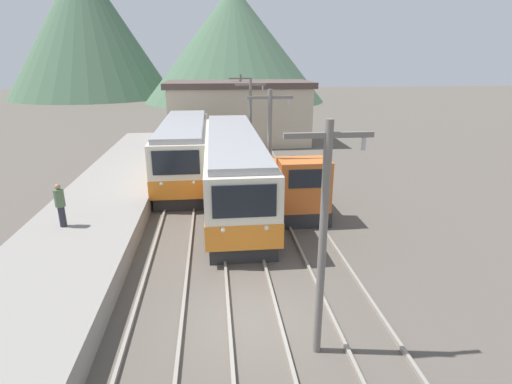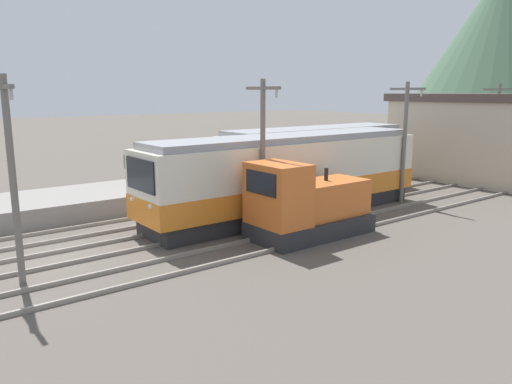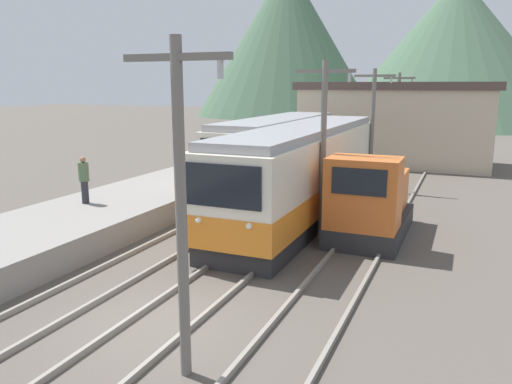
{
  "view_description": "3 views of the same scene",
  "coord_description": "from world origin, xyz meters",
  "px_view_note": "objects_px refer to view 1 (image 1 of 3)",
  "views": [
    {
      "loc": [
        -0.8,
        -9.92,
        7.24
      ],
      "look_at": [
        0.99,
        6.55,
        1.72
      ],
      "focal_mm": 28.0,
      "sensor_mm": 36.0,
      "label": 1
    },
    {
      "loc": [
        16.9,
        -4.55,
        5.55
      ],
      "look_at": [
        0.94,
        7.73,
        1.49
      ],
      "focal_mm": 35.0,
      "sensor_mm": 36.0,
      "label": 2
    },
    {
      "loc": [
        6.16,
        -8.7,
        5.24
      ],
      "look_at": [
        -0.27,
        6.38,
        1.72
      ],
      "focal_mm": 35.0,
      "sensor_mm": 36.0,
      "label": 3
    }
  ],
  "objects_px": {
    "commuter_train_left": "(185,153)",
    "person_on_platform": "(60,204)",
    "shunting_locomotive": "(297,188)",
    "catenary_mast_near": "(323,234)",
    "catenary_mast_far": "(251,122)",
    "catenary_mast_distant": "(241,106)",
    "commuter_train_center": "(234,171)",
    "catenary_mast_mid": "(270,151)"
  },
  "relations": [
    {
      "from": "commuter_train_left",
      "to": "person_on_platform",
      "type": "relative_size",
      "value": 6.66
    },
    {
      "from": "commuter_train_left",
      "to": "person_on_platform",
      "type": "bearing_deg",
      "value": -115.15
    },
    {
      "from": "catenary_mast_near",
      "to": "person_on_platform",
      "type": "bearing_deg",
      "value": 140.47
    },
    {
      "from": "commuter_train_left",
      "to": "catenary_mast_far",
      "type": "height_order",
      "value": "catenary_mast_far"
    },
    {
      "from": "catenary_mast_far",
      "to": "catenary_mast_distant",
      "type": "height_order",
      "value": "same"
    },
    {
      "from": "catenary_mast_far",
      "to": "person_on_platform",
      "type": "height_order",
      "value": "catenary_mast_far"
    },
    {
      "from": "catenary_mast_near",
      "to": "catenary_mast_far",
      "type": "height_order",
      "value": "same"
    },
    {
      "from": "catenary_mast_far",
      "to": "person_on_platform",
      "type": "distance_m",
      "value": 13.99
    },
    {
      "from": "commuter_train_left",
      "to": "catenary_mast_mid",
      "type": "bearing_deg",
      "value": -58.92
    },
    {
      "from": "catenary_mast_near",
      "to": "catenary_mast_mid",
      "type": "height_order",
      "value": "same"
    },
    {
      "from": "catenary_mast_distant",
      "to": "shunting_locomotive",
      "type": "bearing_deg",
      "value": -85.02
    },
    {
      "from": "catenary_mast_far",
      "to": "commuter_train_left",
      "type": "bearing_deg",
      "value": -156.52
    },
    {
      "from": "commuter_train_left",
      "to": "shunting_locomotive",
      "type": "relative_size",
      "value": 2.36
    },
    {
      "from": "shunting_locomotive",
      "to": "catenary_mast_far",
      "type": "xyz_separation_m",
      "value": [
        -1.49,
        8.08,
        2.12
      ]
    },
    {
      "from": "shunting_locomotive",
      "to": "catenary_mast_near",
      "type": "height_order",
      "value": "catenary_mast_near"
    },
    {
      "from": "commuter_train_center",
      "to": "shunting_locomotive",
      "type": "distance_m",
      "value": 3.52
    },
    {
      "from": "catenary_mast_near",
      "to": "shunting_locomotive",
      "type": "bearing_deg",
      "value": 81.48
    },
    {
      "from": "person_on_platform",
      "to": "shunting_locomotive",
      "type": "bearing_deg",
      "value": 15.97
    },
    {
      "from": "commuter_train_center",
      "to": "catenary_mast_near",
      "type": "bearing_deg",
      "value": -82.67
    },
    {
      "from": "catenary_mast_near",
      "to": "catenary_mast_far",
      "type": "distance_m",
      "value": 18.04
    },
    {
      "from": "commuter_train_left",
      "to": "commuter_train_center",
      "type": "relative_size",
      "value": 0.81
    },
    {
      "from": "catenary_mast_distant",
      "to": "commuter_train_left",
      "type": "bearing_deg",
      "value": -111.58
    },
    {
      "from": "shunting_locomotive",
      "to": "person_on_platform",
      "type": "bearing_deg",
      "value": -164.03
    },
    {
      "from": "person_on_platform",
      "to": "commuter_train_center",
      "type": "bearing_deg",
      "value": 33.36
    },
    {
      "from": "catenary_mast_near",
      "to": "catenary_mast_distant",
      "type": "relative_size",
      "value": 1.0
    },
    {
      "from": "shunting_locomotive",
      "to": "catenary_mast_far",
      "type": "relative_size",
      "value": 0.83
    },
    {
      "from": "catenary_mast_near",
      "to": "catenary_mast_distant",
      "type": "xyz_separation_m",
      "value": [
        0.0,
        27.06,
        0.0
      ]
    },
    {
      "from": "commuter_train_center",
      "to": "catenary_mast_far",
      "type": "bearing_deg",
      "value": 76.55
    },
    {
      "from": "catenary_mast_near",
      "to": "person_on_platform",
      "type": "distance_m",
      "value": 11.22
    },
    {
      "from": "person_on_platform",
      "to": "catenary_mast_far",
      "type": "bearing_deg",
      "value": 51.96
    },
    {
      "from": "commuter_train_left",
      "to": "catenary_mast_near",
      "type": "height_order",
      "value": "catenary_mast_near"
    },
    {
      "from": "catenary_mast_far",
      "to": "catenary_mast_mid",
      "type": "bearing_deg",
      "value": -90.0
    },
    {
      "from": "catenary_mast_near",
      "to": "catenary_mast_far",
      "type": "relative_size",
      "value": 1.0
    },
    {
      "from": "commuter_train_left",
      "to": "catenary_mast_distant",
      "type": "bearing_deg",
      "value": 68.42
    },
    {
      "from": "shunting_locomotive",
      "to": "catenary_mast_near",
      "type": "distance_m",
      "value": 10.29
    },
    {
      "from": "commuter_train_left",
      "to": "shunting_locomotive",
      "type": "height_order",
      "value": "commuter_train_left"
    },
    {
      "from": "catenary_mast_near",
      "to": "catenary_mast_far",
      "type": "bearing_deg",
      "value": 90.0
    },
    {
      "from": "shunting_locomotive",
      "to": "catenary_mast_distant",
      "type": "xyz_separation_m",
      "value": [
        -1.49,
        17.1,
        2.12
      ]
    },
    {
      "from": "commuter_train_center",
      "to": "catenary_mast_distant",
      "type": "distance_m",
      "value": 15.49
    },
    {
      "from": "commuter_train_left",
      "to": "catenary_mast_far",
      "type": "relative_size",
      "value": 1.95
    },
    {
      "from": "commuter_train_left",
      "to": "shunting_locomotive",
      "type": "xyz_separation_m",
      "value": [
        5.8,
        -6.21,
        -0.49
      ]
    },
    {
      "from": "commuter_train_center",
      "to": "shunting_locomotive",
      "type": "height_order",
      "value": "commuter_train_center"
    }
  ]
}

